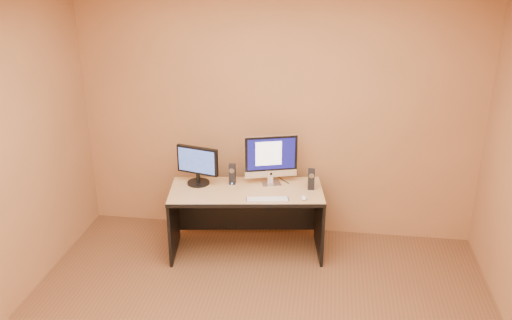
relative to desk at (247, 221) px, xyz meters
name	(u,v)px	position (x,y,z in m)	size (l,w,h in m)	color
walls	(245,198)	(0.23, -1.47, 0.97)	(4.00, 4.00, 2.60)	#A36D41
desk	(247,221)	(0.00, 0.00, 0.00)	(1.45, 0.63, 0.67)	tan
imac	(271,160)	(0.22, 0.18, 0.58)	(0.51, 0.19, 0.50)	silver
second_monitor	(198,166)	(-0.49, 0.09, 0.52)	(0.43, 0.22, 0.38)	black
speaker_left	(232,174)	(-0.16, 0.13, 0.43)	(0.06, 0.07, 0.20)	black
speaker_right	(311,179)	(0.61, 0.12, 0.43)	(0.06, 0.07, 0.20)	black
keyboard	(267,199)	(0.22, -0.19, 0.34)	(0.39, 0.10, 0.02)	silver
mouse	(304,198)	(0.55, -0.13, 0.35)	(0.05, 0.09, 0.03)	silver
cable_a	(283,180)	(0.33, 0.28, 0.34)	(0.01, 0.01, 0.20)	black
cable_b	(271,179)	(0.21, 0.28, 0.34)	(0.01, 0.01, 0.16)	black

